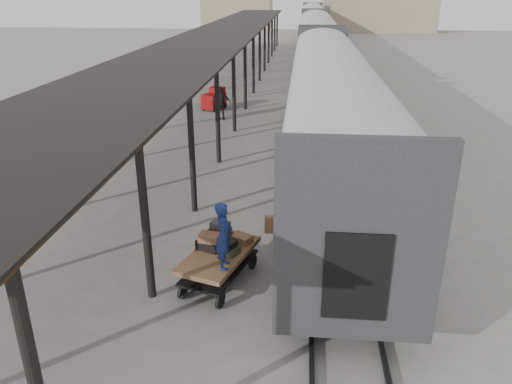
{
  "coord_description": "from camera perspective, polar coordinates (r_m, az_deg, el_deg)",
  "views": [
    {
      "loc": [
        2.11,
        -11.94,
        6.94
      ],
      "look_at": [
        0.93,
        0.71,
        1.7
      ],
      "focal_mm": 35.0,
      "sensor_mm": 36.0,
      "label": 1
    }
  ],
  "objects": [
    {
      "name": "pedestrian",
      "position": [
        28.27,
        -4.02,
        10.09
      ],
      "size": [
        1.13,
        0.57,
        1.86
      ],
      "primitive_type": "imported",
      "rotation": [
        0.0,
        0.0,
        3.26
      ],
      "color": "black",
      "rests_on": "ground"
    },
    {
      "name": "baggage_cart",
      "position": [
        12.54,
        -4.26,
        -7.77
      ],
      "size": [
        1.92,
        2.67,
        0.86
      ],
      "rotation": [
        0.0,
        0.0,
        -0.31
      ],
      "color": "brown",
      "rests_on": "ground"
    },
    {
      "name": "porter",
      "position": [
        11.45,
        -3.69,
        -5.01
      ],
      "size": [
        0.43,
        0.62,
        1.63
      ],
      "primitive_type": "imported",
      "rotation": [
        0.0,
        0.0,
        1.64
      ],
      "color": "navy",
      "rests_on": "baggage_cart"
    },
    {
      "name": "rails",
      "position": [
        46.47,
        6.84,
        13.76
      ],
      "size": [
        1.54,
        150.0,
        0.12
      ],
      "color": "black",
      "rests_on": "ground"
    },
    {
      "name": "suitcase_stack",
      "position": [
        12.64,
        -4.02,
        -5.38
      ],
      "size": [
        1.42,
        1.16,
        0.58
      ],
      "rotation": [
        0.0,
        0.0,
        -0.31
      ],
      "color": "#3C3C3E",
      "rests_on": "baggage_cart"
    },
    {
      "name": "ground",
      "position": [
        13.97,
        -4.09,
        -7.43
      ],
      "size": [
        160.0,
        160.0,
        0.0
      ],
      "primitive_type": "plane",
      "color": "slate",
      "rests_on": "ground"
    },
    {
      "name": "building_far",
      "position": [
        90.77,
        13.73,
        19.98
      ],
      "size": [
        18.0,
        10.0,
        8.0
      ],
      "primitive_type": "cube",
      "color": "tan",
      "rests_on": "ground"
    },
    {
      "name": "luggage_tug",
      "position": [
        30.86,
        -4.79,
        10.48
      ],
      "size": [
        1.42,
        1.71,
        1.3
      ],
      "rotation": [
        0.0,
        0.0,
        -0.43
      ],
      "color": "maroon",
      "rests_on": "ground"
    },
    {
      "name": "canopy",
      "position": [
        36.48,
        -3.51,
        17.77
      ],
      "size": [
        4.9,
        64.3,
        4.15
      ],
      "color": "#422B19",
      "rests_on": "ground"
    },
    {
      "name": "train",
      "position": [
        45.94,
        6.99,
        16.97
      ],
      "size": [
        3.45,
        76.01,
        4.01
      ],
      "color": "silver",
      "rests_on": "ground"
    },
    {
      "name": "building_left",
      "position": [
        94.8,
        -2.11,
        20.03
      ],
      "size": [
        12.0,
        8.0,
        6.0
      ],
      "primitive_type": "cube",
      "color": "tan",
      "rests_on": "ground"
    }
  ]
}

